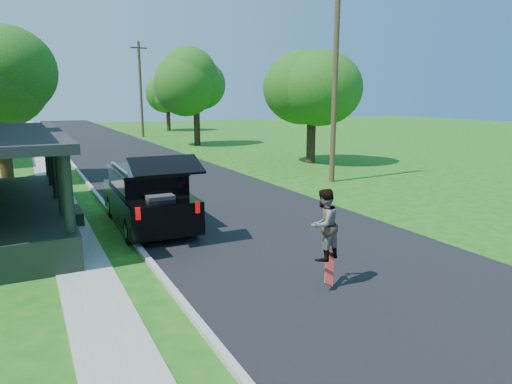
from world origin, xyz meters
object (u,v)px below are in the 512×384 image
skateboarder (324,225)px  utility_pole_near (335,79)px  tree_right_near (312,85)px  black_suv (148,197)px

skateboarder → utility_pole_near: size_ratio=0.16×
tree_right_near → utility_pole_near: bearing=-114.2°
black_suv → tree_right_near: (12.92, 9.96, 3.94)m
black_suv → tree_right_near: bearing=38.7°
black_suv → utility_pole_near: size_ratio=0.57×
utility_pole_near → skateboarder: bearing=-112.4°
tree_right_near → utility_pole_near: 6.71m
skateboarder → tree_right_near: size_ratio=0.21×
tree_right_near → utility_pole_near: (-2.75, -6.12, 0.09)m
skateboarder → utility_pole_near: (8.00, 10.56, 3.55)m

